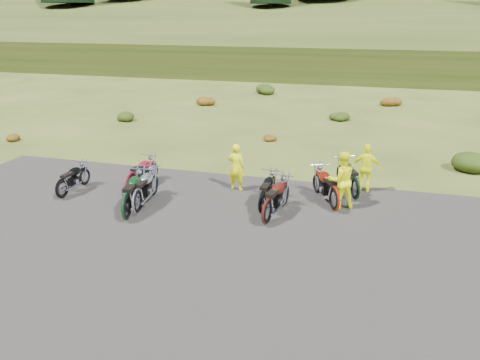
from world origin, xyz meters
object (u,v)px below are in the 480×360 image
(motorcycle_0, at_px, (64,198))
(motorcycle_3, at_px, (138,214))
(motorcycle_7, at_px, (354,200))
(person_middle, at_px, (236,168))

(motorcycle_0, relative_size, motorcycle_3, 0.83)
(motorcycle_7, height_order, person_middle, person_middle)
(motorcycle_3, height_order, motorcycle_7, motorcycle_3)
(motorcycle_0, distance_m, motorcycle_7, 9.60)
(motorcycle_3, distance_m, person_middle, 3.68)
(motorcycle_0, height_order, motorcycle_3, motorcycle_3)
(motorcycle_0, bearing_deg, motorcycle_3, -96.89)
(person_middle, bearing_deg, motorcycle_0, 29.97)
(motorcycle_7, bearing_deg, motorcycle_0, 82.27)
(motorcycle_3, bearing_deg, person_middle, -47.13)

